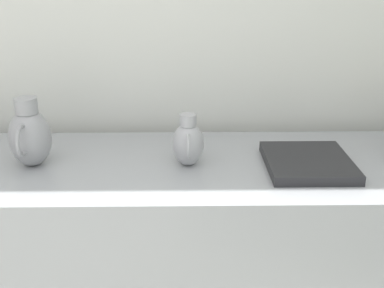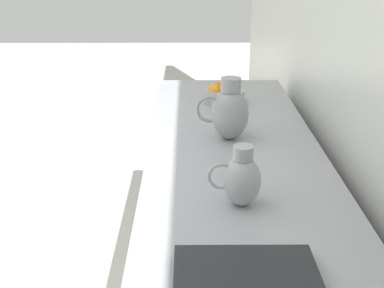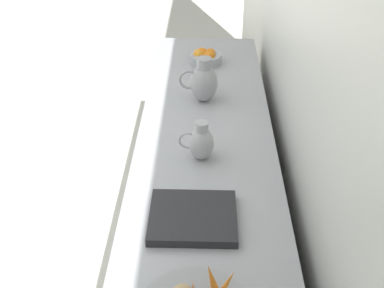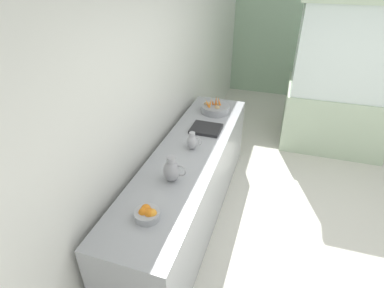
{
  "view_description": "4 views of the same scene",
  "coord_description": "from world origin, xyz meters",
  "views": [
    {
      "loc": [
        0.13,
        0.19,
        1.58
      ],
      "look_at": [
        -1.37,
        0.22,
        1.01
      ],
      "focal_mm": 44.92,
      "sensor_mm": 36.0,
      "label": 1
    },
    {
      "loc": [
        -1.32,
        1.6,
        1.64
      ],
      "look_at": [
        -1.33,
        -0.03,
        1.0
      ],
      "focal_mm": 48.22,
      "sensor_mm": 36.0,
      "label": 2
    },
    {
      "loc": [
        -1.49,
        2.09,
        2.2
      ],
      "look_at": [
        -1.44,
        0.38,
        1.08
      ],
      "focal_mm": 46.43,
      "sensor_mm": 36.0,
      "label": 3
    },
    {
      "loc": [
        -0.63,
        -2.41,
        2.62
      ],
      "look_at": [
        -1.43,
        0.04,
        1.05
      ],
      "focal_mm": 28.99,
      "sensor_mm": 36.0,
      "label": 4
    }
  ],
  "objects": [
    {
      "name": "prep_counter",
      "position": [
        -1.5,
        0.13,
        0.44
      ],
      "size": [
        0.68,
        2.88,
        0.89
      ],
      "primitive_type": "cube",
      "color": "#9EA0A5",
      "rests_on": "ground_plane"
    },
    {
      "name": "metal_pitcher_tall",
      "position": [
        -1.49,
        -0.36,
        1.0
      ],
      "size": [
        0.21,
        0.15,
        0.25
      ],
      "color": "#939399",
      "rests_on": "prep_counter"
    },
    {
      "name": "counter_sink_basin",
      "position": [
        -1.45,
        0.64,
        0.9
      ],
      "size": [
        0.34,
        0.3,
        0.04
      ],
      "primitive_type": "cube",
      "color": "#232326",
      "rests_on": "prep_counter"
    },
    {
      "name": "metal_pitcher_short",
      "position": [
        -1.48,
        0.2,
        0.97
      ],
      "size": [
        0.16,
        0.11,
        0.19
      ],
      "color": "#A3A3A8",
      "rests_on": "prep_counter"
    }
  ]
}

